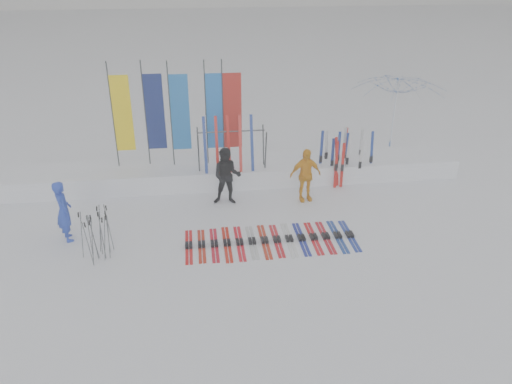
{
  "coord_description": "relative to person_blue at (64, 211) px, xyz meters",
  "views": [
    {
      "loc": [
        -1.3,
        -9.88,
        6.57
      ],
      "look_at": [
        0.2,
        1.6,
        1.0
      ],
      "focal_mm": 35.0,
      "sensor_mm": 36.0,
      "label": 1
    }
  ],
  "objects": [
    {
      "name": "tent_canopy",
      "position": [
        10.3,
        4.6,
        0.65
      ],
      "size": [
        3.73,
        3.78,
        2.9
      ],
      "primitive_type": "imported",
      "rotation": [
        0.0,
        0.0,
        0.2
      ],
      "color": "white",
      "rests_on": "ground"
    },
    {
      "name": "ground",
      "position": [
        4.61,
        -1.55,
        -0.8
      ],
      "size": [
        120.0,
        120.0,
        0.0
      ],
      "primitive_type": "plane",
      "color": "white",
      "rests_on": "ground"
    },
    {
      "name": "person_black",
      "position": [
        4.17,
        1.5,
        0.04
      ],
      "size": [
        0.9,
        0.75,
        1.68
      ],
      "primitive_type": "imported",
      "rotation": [
        0.0,
        0.0,
        -0.15
      ],
      "color": "black",
      "rests_on": "ground"
    },
    {
      "name": "ski_row",
      "position": [
        5.07,
        -0.78,
        -0.77
      ],
      "size": [
        4.27,
        1.7,
        0.07
      ],
      "color": "red",
      "rests_on": "ground"
    },
    {
      "name": "snow_bank",
      "position": [
        4.61,
        3.05,
        -0.5
      ],
      "size": [
        14.0,
        1.6,
        0.6
      ],
      "primitive_type": "cube",
      "color": "white",
      "rests_on": "ground"
    },
    {
      "name": "pole_cluster",
      "position": [
        0.95,
        -0.99,
        -0.2
      ],
      "size": [
        0.74,
        0.72,
        1.25
      ],
      "color": "#595B60",
      "rests_on": "ground"
    },
    {
      "name": "person_blue",
      "position": [
        0.0,
        0.0,
        0.0
      ],
      "size": [
        0.59,
        0.69,
        1.6
      ],
      "primitive_type": "imported",
      "rotation": [
        0.0,
        0.0,
        2.0
      ],
      "color": "#1F3AB7",
      "rests_on": "ground"
    },
    {
      "name": "ski_rack",
      "position": [
        4.41,
        2.65,
        0.58
      ],
      "size": [
        2.04,
        0.8,
        1.23
      ],
      "color": "#383A3F",
      "rests_on": "ground"
    },
    {
      "name": "person_yellow",
      "position": [
        6.42,
        1.41,
        -0.01
      ],
      "size": [
        0.98,
        0.52,
        1.59
      ],
      "primitive_type": "imported",
      "rotation": [
        0.0,
        0.0,
        0.14
      ],
      "color": "orange",
      "rests_on": "ground"
    },
    {
      "name": "feather_flags",
      "position": [
        2.93,
        3.23,
        1.44
      ],
      "size": [
        3.85,
        0.21,
        3.2
      ],
      "color": "#383A3F",
      "rests_on": "ground"
    },
    {
      "name": "upright_skis",
      "position": [
        7.9,
        2.62,
        -0.02
      ],
      "size": [
        1.65,
        1.16,
        1.7
      ],
      "color": "navy",
      "rests_on": "ground"
    }
  ]
}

